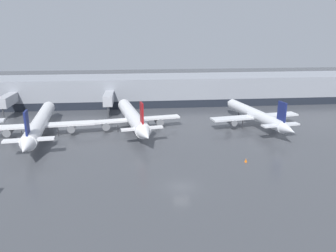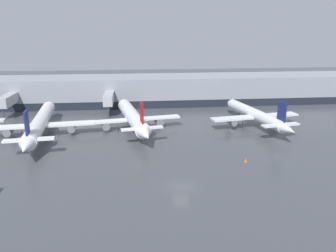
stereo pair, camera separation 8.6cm
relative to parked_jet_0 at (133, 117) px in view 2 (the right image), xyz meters
The scene contains 6 objects.
ground_plane 32.73m from the parked_jet_0, 76.73° to the right, with size 320.00×320.00×0.00m, color #424449.
terminal_building 31.09m from the parked_jet_0, 76.42° to the left, with size 160.00×26.67×9.00m.
parked_jet_0 is the anchor object (origin of this frame).
parked_jet_3 30.78m from the parked_jet_0, ahead, with size 23.47×31.67×8.71m.
parked_jet_4 21.45m from the parked_jet_0, behind, with size 24.89×39.06×9.20m.
traffic_cone_1 31.21m from the parked_jet_0, 47.79° to the right, with size 0.50×0.50×0.74m.
Camera 2 is at (-6.94, -46.18, 23.70)m, focal length 35.00 mm.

